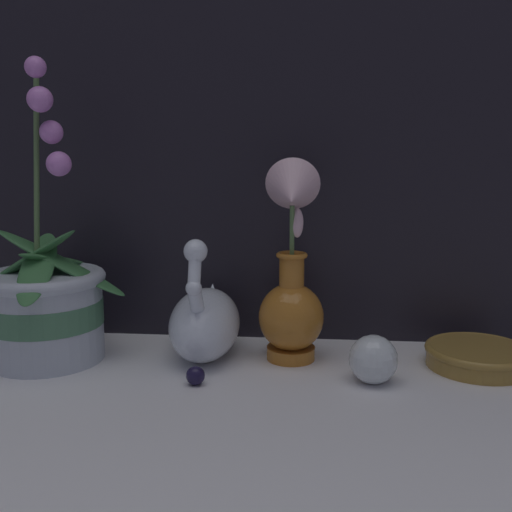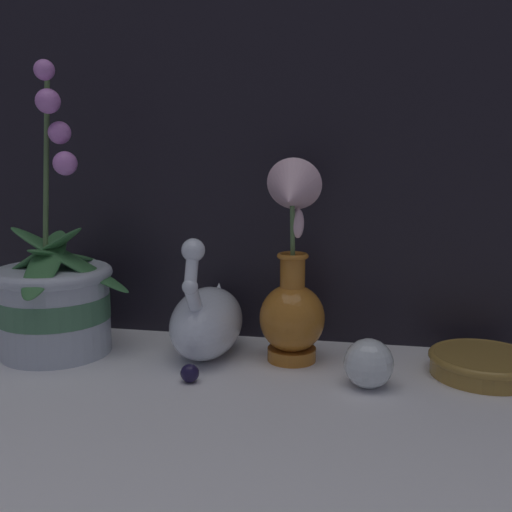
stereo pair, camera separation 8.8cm
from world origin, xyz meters
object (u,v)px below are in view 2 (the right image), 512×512
at_px(blue_vase, 292,286).
at_px(amber_dish, 484,363).
at_px(swan_figurine, 207,319).
at_px(glass_sphere, 369,363).
at_px(orchid_potted_plant, 54,298).

bearing_deg(blue_vase, amber_dish, -1.03).
distance_m(swan_figurine, amber_dish, 0.41).
xyz_separation_m(swan_figurine, glass_sphere, (0.25, -0.08, -0.02)).
xyz_separation_m(blue_vase, amber_dish, (0.28, -0.01, -0.10)).
relative_size(blue_vase, amber_dish, 1.98).
distance_m(orchid_potted_plant, swan_figurine, 0.24).
bearing_deg(amber_dish, glass_sphere, -155.12).
distance_m(blue_vase, glass_sphere, 0.16).
relative_size(orchid_potted_plant, amber_dish, 2.88).
height_order(swan_figurine, amber_dish, swan_figurine).
relative_size(swan_figurine, glass_sphere, 2.93).
bearing_deg(glass_sphere, orchid_potted_plant, 173.99).
distance_m(glass_sphere, amber_dish, 0.18).
height_order(blue_vase, glass_sphere, blue_vase).
height_order(swan_figurine, glass_sphere, swan_figurine).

